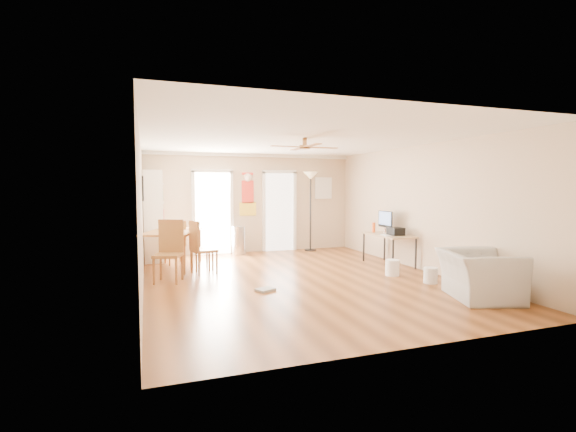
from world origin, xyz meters
name	(u,v)px	position (x,y,z in m)	size (l,w,h in m)	color
floor	(298,279)	(0.00, 0.00, 0.00)	(7.00, 7.00, 0.00)	brown
ceiling	(299,139)	(0.00, 0.00, 2.60)	(5.50, 7.00, 0.00)	silver
wall_back	(252,203)	(0.00, 3.50, 1.30)	(5.50, 0.04, 2.60)	beige
wall_front	(416,227)	(0.00, -3.50, 1.30)	(5.50, 0.04, 2.60)	beige
wall_left	(141,213)	(-2.75, 0.00, 1.30)	(0.04, 7.00, 2.60)	beige
wall_right	(423,208)	(2.75, 0.00, 1.30)	(0.04, 7.00, 2.60)	beige
crown_molding	(299,141)	(0.00, 0.00, 2.56)	(5.50, 7.00, 0.08)	white
kitchen_doorway	(213,213)	(-1.05, 3.48, 1.05)	(0.90, 0.10, 2.10)	white
bathroom_doorway	(279,212)	(0.75, 3.48, 1.05)	(0.80, 0.10, 2.10)	white
wall_decal	(248,194)	(-0.13, 3.48, 1.55)	(0.46, 0.03, 1.10)	red
ac_grille	(323,188)	(2.05, 3.47, 1.70)	(0.50, 0.04, 0.60)	white
framed_poster	(143,188)	(-2.73, 1.40, 1.70)	(0.04, 0.66, 0.48)	black
ceiling_fan	(305,147)	(0.00, -0.30, 2.43)	(1.24, 1.24, 0.20)	#593819
bookshelf	(153,216)	(-2.52, 2.97, 1.06)	(0.42, 0.95, 2.11)	white
dining_table	(173,249)	(-2.15, 1.96, 0.40)	(0.95, 1.59, 0.79)	olive
dining_chair_right_a	(202,247)	(-1.60, 1.46, 0.49)	(0.41, 0.41, 0.99)	#A67235
dining_chair_right_b	(204,247)	(-1.60, 1.09, 0.53)	(0.43, 0.43, 1.05)	olive
dining_chair_near	(168,252)	(-2.32, 0.55, 0.56)	(0.46, 0.46, 1.12)	olive
dining_chair_far	(175,242)	(-2.08, 2.37, 0.49)	(0.40, 0.40, 0.98)	#A57635
trash_can	(239,240)	(-0.44, 3.18, 0.36)	(0.34, 0.34, 0.73)	silver
torchiere_lamp	(311,211)	(1.54, 3.17, 1.07)	(0.40, 0.40, 2.14)	black
computer_desk	(388,250)	(2.38, 0.67, 0.34)	(0.64, 1.28, 0.68)	tan
imac	(385,222)	(2.47, 0.95, 0.93)	(0.07, 0.54, 0.50)	black
keyboard	(386,235)	(2.20, 0.50, 0.69)	(0.12, 0.37, 0.01)	silver
printer	(396,231)	(2.45, 0.50, 0.77)	(0.27, 0.32, 0.16)	black
orange_bottle	(374,227)	(2.30, 1.17, 0.80)	(0.08, 0.08, 0.23)	#FB5716
wastebasket_a	(392,268)	(1.84, -0.30, 0.16)	(0.27, 0.27, 0.31)	white
wastebasket_b	(431,275)	(2.13, -1.08, 0.14)	(0.25, 0.25, 0.28)	silver
floor_cloth	(265,290)	(-0.83, -0.64, 0.02)	(0.29, 0.23, 0.04)	gray
armchair	(479,275)	(2.15, -2.18, 0.37)	(1.14, 0.99, 0.74)	#A3A39E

